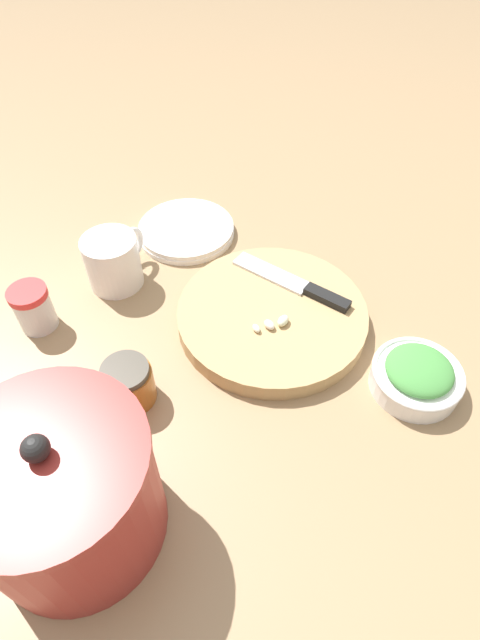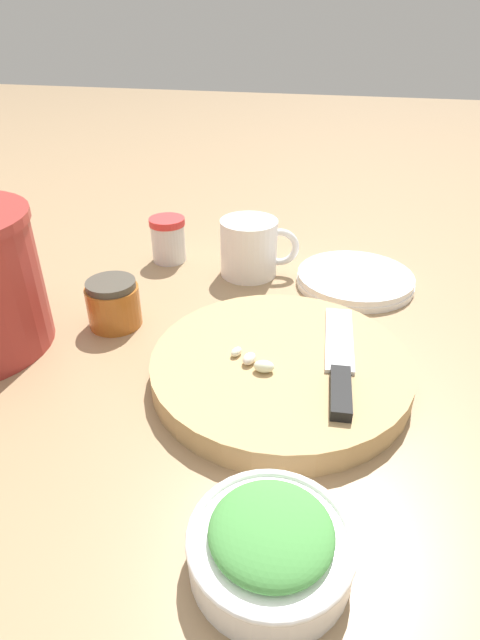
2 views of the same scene
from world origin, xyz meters
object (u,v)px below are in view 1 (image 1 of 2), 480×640
spice_jar (33,308)px  plate_stack (186,230)px  chef_knife (297,285)px  cutting_board (272,316)px  coffee_mug (114,261)px  garlic_cloves (274,323)px  herb_bowl (417,376)px  stock_pot (64,493)px  honey_jar (128,383)px

spice_jar → plate_stack: size_ratio=0.42×
chef_knife → spice_jar: 0.44m
cutting_board → coffee_mug: bearing=20.2°
cutting_board → chef_knife: size_ratio=1.41×
cutting_board → spice_jar: spice_jar is taller
garlic_cloves → spice_jar: bearing=35.7°
chef_knife → garlic_cloves: bearing=-170.9°
chef_knife → plate_stack: bearing=83.6°
herb_bowl → stock_pot: 0.50m
herb_bowl → honey_jar: honey_jar is taller
herb_bowl → stock_pot: (0.21, 0.45, 0.06)m
cutting_board → coffee_mug: 0.29m
garlic_cloves → coffee_mug: 0.31m
chef_knife → spice_jar: (0.29, 0.32, 0.00)m
cutting_board → garlic_cloves: (-0.02, 0.03, 0.02)m
spice_jar → coffee_mug: (-0.02, -0.15, 0.01)m
chef_knife → honey_jar: 0.33m
honey_jar → stock_pot: size_ratio=0.35×
garlic_cloves → herb_bowl: size_ratio=0.44×
spice_jar → honey_jar: 0.22m
herb_bowl → coffee_mug: 0.53m
plate_stack → garlic_cloves: bearing=160.8°
garlic_cloves → coffee_mug: (0.30, 0.07, 0.01)m
garlic_cloves → stock_pot: (-0.00, 0.39, 0.05)m
coffee_mug → stock_pot: bearing=133.9°
cutting_board → spice_jar: 0.39m
honey_jar → cutting_board: bearing=-104.9°
herb_bowl → coffee_mug: (0.51, 0.14, 0.02)m
chef_knife → stock_pot: size_ratio=1.04×
herb_bowl → plate_stack: 0.52m
garlic_cloves → stock_pot: 0.39m
cutting_board → garlic_cloves: size_ratio=5.30×
spice_jar → stock_pot: 0.36m
cutting_board → spice_jar: bearing=41.1°
chef_knife → stock_pot: bearing=178.3°
coffee_mug → stock_pot: (-0.30, 0.31, 0.04)m
garlic_cloves → honey_jar: (0.09, 0.22, -0.00)m
cutting_board → coffee_mug: (0.27, 0.10, 0.03)m
garlic_cloves → plate_stack: garlic_cloves is taller
cutting_board → honey_jar: (0.07, 0.25, 0.02)m
garlic_cloves → coffee_mug: bearing=13.8°
stock_pot → honey_jar: bearing=-59.8°
chef_knife → herb_bowl: 0.24m
chef_knife → honey_jar: bearing=163.2°
cutting_board → plate_stack: cutting_board is taller
plate_stack → stock_pot: size_ratio=0.89×
stock_pot → cutting_board: bearing=-86.1°
spice_jar → honey_jar: (-0.22, -0.00, -0.01)m
spice_jar → honey_jar: size_ratio=1.06×
stock_pot → chef_knife: bearing=-86.7°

